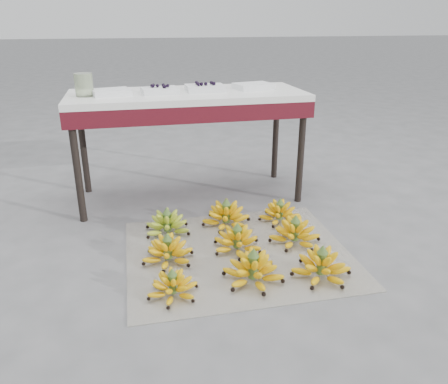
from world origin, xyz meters
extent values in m
plane|color=#5E5E60|center=(0.00, 0.00, 0.00)|extent=(60.00, 60.00, 0.00)
cube|color=silver|center=(0.02, -0.06, 0.00)|extent=(1.26, 1.07, 0.01)
ellipsoid|color=#F9C405|center=(-0.39, -0.39, 0.04)|extent=(0.26, 0.26, 0.07)
ellipsoid|color=#F9C405|center=(-0.39, -0.39, 0.07)|extent=(0.18, 0.18, 0.06)
ellipsoid|color=#F9C405|center=(-0.39, -0.39, 0.11)|extent=(0.12, 0.12, 0.05)
cylinder|color=#476729|center=(-0.39, -0.39, 0.07)|extent=(0.04, 0.04, 0.10)
cone|color=#476729|center=(-0.39, -0.39, 0.14)|extent=(0.05, 0.05, 0.04)
ellipsoid|color=#F9C405|center=(0.02, -0.36, 0.05)|extent=(0.40, 0.40, 0.09)
ellipsoid|color=#F9C405|center=(0.02, -0.36, 0.09)|extent=(0.28, 0.28, 0.07)
ellipsoid|color=#F9C405|center=(0.02, -0.36, 0.13)|extent=(0.18, 0.18, 0.06)
cylinder|color=#476729|center=(0.02, -0.36, 0.09)|extent=(0.05, 0.05, 0.13)
cone|color=#476729|center=(0.02, -0.36, 0.17)|extent=(0.06, 0.06, 0.05)
ellipsoid|color=#F9C405|center=(0.37, -0.40, 0.05)|extent=(0.39, 0.39, 0.09)
ellipsoid|color=#F9C405|center=(0.37, -0.40, 0.09)|extent=(0.28, 0.28, 0.07)
ellipsoid|color=#F9C405|center=(0.37, -0.40, 0.13)|extent=(0.18, 0.18, 0.06)
cylinder|color=#476729|center=(0.37, -0.40, 0.09)|extent=(0.05, 0.05, 0.12)
cone|color=#476729|center=(0.37, -0.40, 0.17)|extent=(0.06, 0.06, 0.05)
ellipsoid|color=#F9C405|center=(-0.38, -0.07, 0.05)|extent=(0.29, 0.29, 0.08)
ellipsoid|color=#F9C405|center=(-0.38, -0.07, 0.09)|extent=(0.21, 0.21, 0.06)
ellipsoid|color=#F9C405|center=(-0.38, -0.07, 0.12)|extent=(0.13, 0.13, 0.05)
cylinder|color=#476729|center=(-0.38, -0.07, 0.09)|extent=(0.05, 0.05, 0.12)
cone|color=#476729|center=(-0.38, -0.07, 0.16)|extent=(0.05, 0.05, 0.04)
ellipsoid|color=#F9C405|center=(0.02, -0.03, 0.05)|extent=(0.30, 0.30, 0.08)
ellipsoid|color=#F9C405|center=(0.02, -0.03, 0.09)|extent=(0.21, 0.21, 0.06)
ellipsoid|color=#F9C405|center=(0.02, -0.03, 0.12)|extent=(0.14, 0.14, 0.05)
cylinder|color=#476729|center=(0.02, -0.03, 0.09)|extent=(0.05, 0.05, 0.12)
cone|color=#476729|center=(0.02, -0.03, 0.16)|extent=(0.06, 0.06, 0.04)
ellipsoid|color=#F9C405|center=(0.38, -0.02, 0.05)|extent=(0.40, 0.40, 0.09)
ellipsoid|color=#F9C405|center=(0.38, -0.02, 0.09)|extent=(0.28, 0.28, 0.07)
ellipsoid|color=#F9C405|center=(0.38, -0.02, 0.13)|extent=(0.18, 0.18, 0.06)
cylinder|color=#476729|center=(0.38, -0.02, 0.09)|extent=(0.05, 0.05, 0.12)
cone|color=#476729|center=(0.38, -0.02, 0.17)|extent=(0.06, 0.06, 0.04)
ellipsoid|color=#84A832|center=(-0.35, 0.27, 0.05)|extent=(0.30, 0.30, 0.09)
ellipsoid|color=#84A832|center=(-0.35, 0.27, 0.09)|extent=(0.21, 0.21, 0.06)
ellipsoid|color=#84A832|center=(-0.35, 0.27, 0.12)|extent=(0.14, 0.14, 0.05)
cylinder|color=#476729|center=(-0.35, 0.27, 0.09)|extent=(0.05, 0.05, 0.12)
cone|color=#476729|center=(-0.35, 0.27, 0.16)|extent=(0.06, 0.06, 0.04)
ellipsoid|color=#F9C405|center=(0.04, 0.30, 0.05)|extent=(0.36, 0.36, 0.09)
ellipsoid|color=#F9C405|center=(0.04, 0.30, 0.09)|extent=(0.25, 0.25, 0.07)
ellipsoid|color=#F9C405|center=(0.04, 0.30, 0.13)|extent=(0.16, 0.16, 0.06)
cylinder|color=#476729|center=(0.04, 0.30, 0.09)|extent=(0.05, 0.05, 0.13)
cone|color=#476729|center=(0.04, 0.30, 0.17)|extent=(0.06, 0.06, 0.05)
ellipsoid|color=#F9C405|center=(0.39, 0.28, 0.05)|extent=(0.33, 0.33, 0.08)
ellipsoid|color=#F9C405|center=(0.39, 0.28, 0.08)|extent=(0.23, 0.23, 0.06)
ellipsoid|color=#F9C405|center=(0.39, 0.28, 0.11)|extent=(0.15, 0.15, 0.05)
cylinder|color=#476729|center=(0.39, 0.28, 0.08)|extent=(0.04, 0.04, 0.11)
cone|color=#476729|center=(0.39, 0.28, 0.15)|extent=(0.05, 0.05, 0.04)
cylinder|color=black|center=(-0.87, 0.59, 0.37)|extent=(0.05, 0.05, 0.74)
cylinder|color=black|center=(0.64, 0.59, 0.37)|extent=(0.05, 0.05, 0.74)
cylinder|color=black|center=(-0.87, 1.13, 0.37)|extent=(0.05, 0.05, 0.74)
cylinder|color=black|center=(0.64, 1.13, 0.37)|extent=(0.05, 0.05, 0.74)
cube|color=#551019|center=(-0.11, 0.86, 0.68)|extent=(1.62, 0.65, 0.11)
cube|color=white|center=(-0.11, 0.86, 0.76)|extent=(1.62, 0.65, 0.04)
cube|color=silver|center=(-0.62, 0.84, 0.80)|extent=(0.28, 0.23, 0.04)
cube|color=silver|center=(-0.30, 0.84, 0.80)|extent=(0.26, 0.20, 0.04)
sphere|color=black|center=(-0.27, 0.79, 0.83)|extent=(0.02, 0.02, 0.02)
sphere|color=black|center=(-0.32, 0.85, 0.83)|extent=(0.02, 0.02, 0.02)
sphere|color=black|center=(-0.34, 0.88, 0.83)|extent=(0.02, 0.02, 0.02)
sphere|color=black|center=(-0.35, 0.86, 0.83)|extent=(0.02, 0.02, 0.02)
sphere|color=black|center=(-0.27, 0.87, 0.83)|extent=(0.02, 0.02, 0.02)
sphere|color=black|center=(-0.35, 0.86, 0.83)|extent=(0.02, 0.02, 0.02)
sphere|color=black|center=(-0.35, 0.84, 0.83)|extent=(0.02, 0.02, 0.02)
sphere|color=black|center=(-0.25, 0.84, 0.83)|extent=(0.02, 0.02, 0.02)
sphere|color=black|center=(-0.28, 0.80, 0.83)|extent=(0.02, 0.02, 0.02)
cube|color=silver|center=(0.02, 0.87, 0.80)|extent=(0.27, 0.19, 0.04)
sphere|color=black|center=(-0.02, 0.83, 0.83)|extent=(0.03, 0.03, 0.03)
sphere|color=black|center=(-0.04, 0.91, 0.83)|extent=(0.03, 0.03, 0.03)
sphere|color=black|center=(0.06, 0.88, 0.83)|extent=(0.03, 0.03, 0.03)
sphere|color=black|center=(0.07, 0.83, 0.83)|extent=(0.03, 0.03, 0.03)
sphere|color=black|center=(0.07, 0.84, 0.83)|extent=(0.03, 0.03, 0.03)
sphere|color=black|center=(-0.04, 0.81, 0.83)|extent=(0.03, 0.03, 0.03)
sphere|color=black|center=(0.01, 0.83, 0.83)|extent=(0.03, 0.03, 0.03)
sphere|color=black|center=(-0.04, 0.87, 0.83)|extent=(0.03, 0.03, 0.03)
cube|color=silver|center=(0.37, 0.88, 0.80)|extent=(0.29, 0.24, 0.04)
cylinder|color=beige|center=(-0.79, 0.83, 0.85)|extent=(0.12, 0.12, 0.15)
camera|label=1|loc=(-0.54, -2.18, 1.25)|focal=35.00mm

